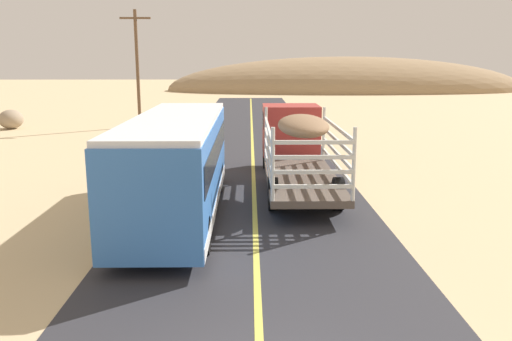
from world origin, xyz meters
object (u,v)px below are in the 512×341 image
(bus, at_px, (177,164))
(boulder_near_shoulder, at_px, (11,119))
(livestock_truck, at_px, (295,137))
(power_pole_mid, at_px, (137,65))

(bus, relative_size, boulder_near_shoulder, 5.42)
(livestock_truck, height_order, boulder_near_shoulder, livestock_truck)
(power_pole_mid, height_order, boulder_near_shoulder, power_pole_mid)
(livestock_truck, distance_m, boulder_near_shoulder, 25.09)
(livestock_truck, distance_m, bus, 6.68)
(boulder_near_shoulder, bearing_deg, livestock_truck, -40.47)
(livestock_truck, bearing_deg, power_pole_mid, 120.09)
(livestock_truck, distance_m, power_pole_mid, 20.14)
(bus, relative_size, power_pole_mid, 1.19)
(bus, distance_m, power_pole_mid, 23.41)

